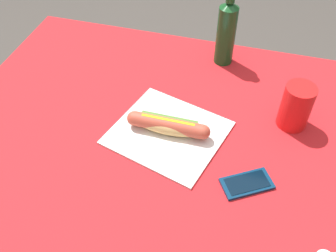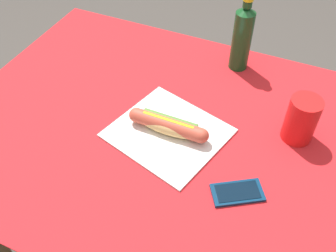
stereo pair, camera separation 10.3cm
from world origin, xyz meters
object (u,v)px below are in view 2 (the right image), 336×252
Objects in this scene: cell_phone at (237,192)px; soda_bottle at (242,37)px; drinking_cup at (301,120)px; hot_dog at (168,125)px.

soda_bottle reaches higher than cell_phone.
cell_phone is 0.27m from drinking_cup.
soda_bottle is at bearing 76.72° from hot_dog.
hot_dog is 0.26m from cell_phone.
hot_dog is at bearing 153.97° from cell_phone.
cell_phone is (0.23, -0.11, -0.03)m from hot_dog.
soda_bottle is at bearing 106.63° from cell_phone.
cell_phone is 0.56× the size of soda_bottle.
cell_phone is at bearing -26.03° from hot_dog.
drinking_cup is (0.32, 0.13, 0.03)m from hot_dog.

